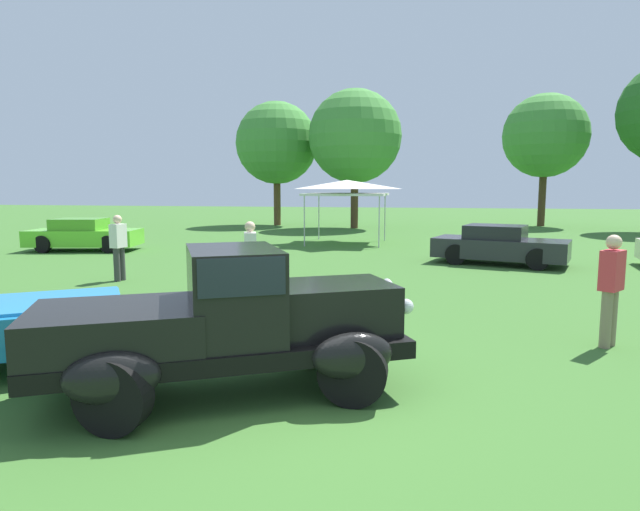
{
  "coord_description": "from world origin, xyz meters",
  "views": [
    {
      "loc": [
        1.71,
        -5.53,
        2.37
      ],
      "look_at": [
        -0.07,
        3.52,
        1.21
      ],
      "focal_mm": 30.03,
      "sensor_mm": 36.0,
      "label": 1
    }
  ],
  "objects_px": {
    "spectator_near_truck": "(611,287)",
    "canopy_tent_left_field": "(347,187)",
    "show_car_lime": "(83,235)",
    "show_car_charcoal": "(499,245)",
    "feature_pickup_truck": "(228,321)",
    "spectator_between_cars": "(250,259)",
    "spectator_by_row": "(119,245)"
  },
  "relations": [
    {
      "from": "show_car_lime",
      "to": "spectator_between_cars",
      "type": "relative_size",
      "value": 2.53
    },
    {
      "from": "show_car_lime",
      "to": "show_car_charcoal",
      "type": "bearing_deg",
      "value": -3.01
    },
    {
      "from": "show_car_lime",
      "to": "feature_pickup_truck",
      "type": "bearing_deg",
      "value": -49.75
    },
    {
      "from": "spectator_by_row",
      "to": "canopy_tent_left_field",
      "type": "height_order",
      "value": "canopy_tent_left_field"
    },
    {
      "from": "show_car_lime",
      "to": "canopy_tent_left_field",
      "type": "relative_size",
      "value": 1.27
    },
    {
      "from": "spectator_between_cars",
      "to": "canopy_tent_left_field",
      "type": "xyz_separation_m",
      "value": [
        0.24,
        12.2,
        1.51
      ]
    },
    {
      "from": "canopy_tent_left_field",
      "to": "show_car_charcoal",
      "type": "bearing_deg",
      "value": -43.95
    },
    {
      "from": "feature_pickup_truck",
      "to": "show_car_charcoal",
      "type": "xyz_separation_m",
      "value": [
        4.46,
        11.68,
        -0.26
      ]
    },
    {
      "from": "show_car_charcoal",
      "to": "spectator_between_cars",
      "type": "xyz_separation_m",
      "value": [
        -5.82,
        -6.83,
        0.31
      ]
    },
    {
      "from": "feature_pickup_truck",
      "to": "spectator_by_row",
      "type": "distance_m",
      "value": 8.64
    },
    {
      "from": "show_car_charcoal",
      "to": "spectator_between_cars",
      "type": "distance_m",
      "value": 8.98
    },
    {
      "from": "feature_pickup_truck",
      "to": "spectator_between_cars",
      "type": "bearing_deg",
      "value": 105.6
    },
    {
      "from": "show_car_charcoal",
      "to": "spectator_near_truck",
      "type": "bearing_deg",
      "value": -87.01
    },
    {
      "from": "spectator_between_cars",
      "to": "spectator_by_row",
      "type": "distance_m",
      "value": 4.51
    },
    {
      "from": "show_car_charcoal",
      "to": "canopy_tent_left_field",
      "type": "height_order",
      "value": "canopy_tent_left_field"
    },
    {
      "from": "spectator_near_truck",
      "to": "spectator_by_row",
      "type": "height_order",
      "value": "same"
    },
    {
      "from": "spectator_between_cars",
      "to": "show_car_lime",
      "type": "bearing_deg",
      "value": 140.39
    },
    {
      "from": "spectator_by_row",
      "to": "canopy_tent_left_field",
      "type": "bearing_deg",
      "value": 67.18
    },
    {
      "from": "spectator_by_row",
      "to": "show_car_charcoal",
      "type": "bearing_deg",
      "value": 26.75
    },
    {
      "from": "show_car_lime",
      "to": "show_car_charcoal",
      "type": "relative_size",
      "value": 1.0
    },
    {
      "from": "show_car_lime",
      "to": "spectator_near_truck",
      "type": "distance_m",
      "value": 18.22
    },
    {
      "from": "spectator_between_cars",
      "to": "show_car_charcoal",
      "type": "bearing_deg",
      "value": 49.56
    },
    {
      "from": "spectator_near_truck",
      "to": "canopy_tent_left_field",
      "type": "relative_size",
      "value": 0.5
    },
    {
      "from": "feature_pickup_truck",
      "to": "spectator_near_truck",
      "type": "bearing_deg",
      "value": 30.19
    },
    {
      "from": "show_car_lime",
      "to": "spectator_near_truck",
      "type": "bearing_deg",
      "value": -31.83
    },
    {
      "from": "spectator_between_cars",
      "to": "canopy_tent_left_field",
      "type": "bearing_deg",
      "value": 88.87
    },
    {
      "from": "show_car_lime",
      "to": "spectator_between_cars",
      "type": "height_order",
      "value": "spectator_between_cars"
    },
    {
      "from": "show_car_charcoal",
      "to": "spectator_near_truck",
      "type": "relative_size",
      "value": 2.54
    },
    {
      "from": "spectator_near_truck",
      "to": "feature_pickup_truck",
      "type": "bearing_deg",
      "value": -149.81
    },
    {
      "from": "spectator_near_truck",
      "to": "canopy_tent_left_field",
      "type": "bearing_deg",
      "value": 113.04
    },
    {
      "from": "feature_pickup_truck",
      "to": "spectator_between_cars",
      "type": "relative_size",
      "value": 2.55
    },
    {
      "from": "feature_pickup_truck",
      "to": "spectator_near_truck",
      "type": "distance_m",
      "value": 5.7
    }
  ]
}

